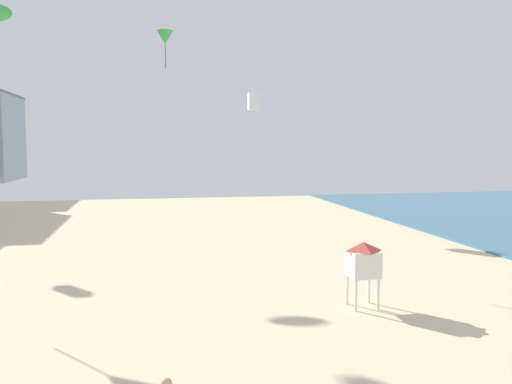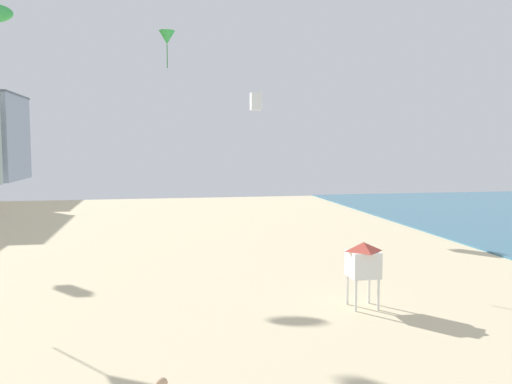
# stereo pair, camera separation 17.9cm
# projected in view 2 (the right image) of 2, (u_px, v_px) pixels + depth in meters

# --- Properties ---
(lifeguard_stand) EXTENTS (1.10, 1.10, 2.55)m
(lifeguard_stand) POSITION_uv_depth(u_px,v_px,m) (363.00, 260.00, 20.80)
(lifeguard_stand) COLOR white
(lifeguard_stand) RESTS_ON ground
(kite_white_box) EXTENTS (0.85, 0.85, 1.34)m
(kite_white_box) POSITION_uv_depth(u_px,v_px,m) (256.00, 101.00, 42.16)
(kite_white_box) COLOR white
(kite_green_delta) EXTENTS (1.00, 1.00, 2.27)m
(kite_green_delta) POSITION_uv_depth(u_px,v_px,m) (167.00, 38.00, 33.44)
(kite_green_delta) COLOR green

